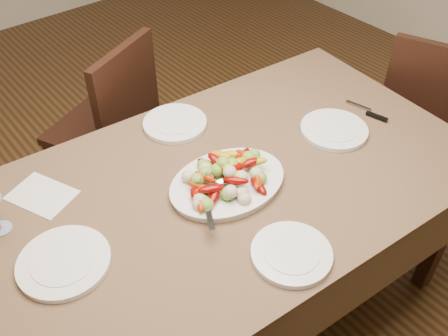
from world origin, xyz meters
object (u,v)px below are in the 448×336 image
at_px(serving_platter, 227,184).
at_px(plate_far, 175,124).
at_px(dining_table, 224,251).
at_px(plate_left, 64,262).
at_px(chair_far, 101,129).
at_px(plate_near, 291,254).
at_px(chair_right, 427,116).
at_px(plate_right, 334,130).

height_order(serving_platter, plate_far, serving_platter).
relative_size(dining_table, plate_left, 6.75).
height_order(serving_platter, plate_left, serving_platter).
bearing_deg(chair_far, plate_left, 33.40).
distance_m(chair_far, plate_near, 1.31).
xyz_separation_m(chair_right, plate_right, (-0.77, -0.01, 0.29)).
bearing_deg(chair_right, plate_right, 69.71).
bearing_deg(chair_far, plate_far, 75.45).
xyz_separation_m(dining_table, serving_platter, (-0.01, -0.03, 0.39)).
xyz_separation_m(chair_far, plate_left, (-0.55, -0.87, 0.29)).
distance_m(plate_right, plate_far, 0.62).
bearing_deg(dining_table, chair_far, 92.32).
bearing_deg(dining_table, plate_left, 177.66).
relative_size(dining_table, plate_near, 7.56).
distance_m(chair_right, plate_near, 1.40).
bearing_deg(plate_near, dining_table, 82.39).
relative_size(chair_right, plate_far, 3.80).
bearing_deg(chair_far, serving_platter, 67.36).
height_order(chair_far, plate_far, chair_far).
bearing_deg(plate_near, plate_right, 30.06).
height_order(serving_platter, plate_near, serving_platter).
relative_size(plate_far, plate_near, 1.03).
relative_size(dining_table, chair_far, 1.94).
distance_m(chair_far, plate_far, 0.61).
height_order(chair_far, plate_right, chair_far).
bearing_deg(chair_right, serving_platter, 68.37).
bearing_deg(plate_far, chair_right, -18.89).
bearing_deg(chair_far, plate_right, 95.35).
distance_m(serving_platter, plate_far, 0.40).
bearing_deg(chair_right, plate_far, 50.36).
distance_m(chair_right, plate_far, 1.33).
height_order(plate_right, plate_near, same).
height_order(chair_right, serving_platter, chair_right).
bearing_deg(plate_far, plate_near, -98.03).
distance_m(dining_table, chair_far, 0.90).
bearing_deg(chair_right, dining_table, 67.10).
height_order(dining_table, plate_far, plate_far).
bearing_deg(plate_right, plate_left, 175.92).
xyz_separation_m(serving_platter, plate_right, (0.52, -0.03, -0.00)).
bearing_deg(chair_far, plate_near, 64.97).
height_order(chair_far, serving_platter, chair_far).
bearing_deg(plate_near, serving_platter, 83.06).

